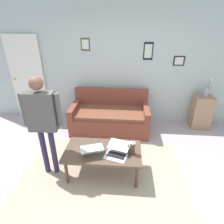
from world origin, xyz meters
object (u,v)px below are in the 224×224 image
at_px(couch, 110,117).
at_px(side_shelf, 201,112).
at_px(person_standing, 42,116).
at_px(french_press, 132,148).
at_px(laptop_left, 92,149).
at_px(flower_vase, 207,91).
at_px(interior_door, 28,79).
at_px(coffee_table, 103,153).
at_px(laptop_center, 117,152).

xyz_separation_m(couch, side_shelf, (-2.12, -0.25, 0.08)).
bearing_deg(person_standing, french_press, 179.92).
xyz_separation_m(side_shelf, person_standing, (2.96, 1.73, 0.67)).
xyz_separation_m(laptop_left, french_press, (-0.63, 0.01, 0.06)).
xyz_separation_m(laptop_left, flower_vase, (-2.27, -1.72, 0.41)).
distance_m(interior_door, couch, 2.25).
distance_m(interior_door, coffee_table, 2.90).
distance_m(couch, laptop_center, 1.56).
distance_m(laptop_center, person_standing, 1.22).
xyz_separation_m(coffee_table, person_standing, (0.87, 0.04, 0.64)).
bearing_deg(side_shelf, person_standing, 30.27).
bearing_deg(side_shelf, coffee_table, 38.82).
height_order(interior_door, flower_vase, interior_door).
xyz_separation_m(interior_door, french_press, (-2.55, 1.95, -0.45)).
xyz_separation_m(laptop_center, person_standing, (1.09, -0.04, 0.55)).
distance_m(coffee_table, side_shelf, 2.69).
distance_m(coffee_table, laptop_center, 0.26).
bearing_deg(person_standing, side_shelf, -149.73).
distance_m(coffee_table, french_press, 0.48).
relative_size(couch, flower_vase, 4.08).
height_order(coffee_table, french_press, french_press).
distance_m(laptop_left, side_shelf, 2.85).
xyz_separation_m(couch, person_standing, (0.85, 1.48, 0.75)).
relative_size(couch, french_press, 7.21).
distance_m(laptop_left, laptop_center, 0.40).
xyz_separation_m(interior_door, person_standing, (-1.23, 1.94, 0.03)).
relative_size(french_press, flower_vase, 0.57).
xyz_separation_m(interior_door, coffee_table, (-2.10, 1.90, -0.61)).
height_order(couch, side_shelf, couch).
distance_m(laptop_center, french_press, 0.24).
relative_size(flower_vase, person_standing, 0.26).
bearing_deg(side_shelf, french_press, 46.56).
distance_m(french_press, flower_vase, 2.41).
distance_m(couch, french_press, 1.58).
bearing_deg(coffee_table, couch, -89.17).
relative_size(french_press, side_shelf, 0.31).
height_order(laptop_left, laptop_center, laptop_center).
bearing_deg(person_standing, coffee_table, -177.18).
bearing_deg(french_press, person_standing, -0.08).
xyz_separation_m(couch, laptop_center, (-0.25, 1.52, 0.20)).
xyz_separation_m(coffee_table, side_shelf, (-2.10, -1.69, -0.03)).
height_order(coffee_table, laptop_center, laptop_center).
distance_m(couch, laptop_left, 1.49).
height_order(french_press, person_standing, person_standing).
xyz_separation_m(interior_door, laptop_center, (-2.32, 1.99, -0.52)).
bearing_deg(french_press, interior_door, -37.31).
bearing_deg(laptop_center, french_press, -170.20).
relative_size(interior_door, laptop_left, 4.62).
relative_size(laptop_left, person_standing, 0.27).
relative_size(side_shelf, flower_vase, 1.84).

